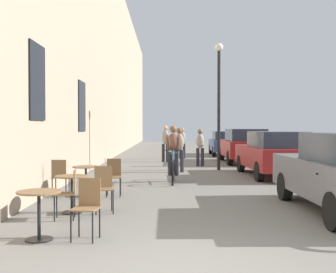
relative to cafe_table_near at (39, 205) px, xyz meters
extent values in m
cube|color=tan|center=(-1.27, 12.39, 4.82)|extent=(0.50, 68.00, 10.68)
cube|color=black|center=(-1.00, 3.26, 2.14)|extent=(0.04, 1.10, 1.70)
cube|color=black|center=(-1.00, 8.24, 1.85)|extent=(0.04, 1.10, 1.70)
cylinder|color=black|center=(0.00, 0.00, -0.51)|extent=(0.40, 0.40, 0.02)
cylinder|color=black|center=(0.00, 0.00, -0.16)|extent=(0.05, 0.05, 0.67)
cylinder|color=brown|center=(0.00, 0.00, 0.19)|extent=(0.64, 0.64, 0.02)
cylinder|color=black|center=(0.81, -0.18, -0.30)|extent=(0.02, 0.02, 0.45)
cylinder|color=black|center=(0.49, -0.13, -0.30)|extent=(0.02, 0.02, 0.45)
cylinder|color=black|center=(0.86, 0.13, -0.30)|extent=(0.02, 0.02, 0.45)
cylinder|color=black|center=(0.54, 0.18, -0.30)|extent=(0.02, 0.02, 0.45)
cube|color=brown|center=(0.68, 0.00, -0.06)|extent=(0.43, 0.43, 0.02)
cube|color=brown|center=(0.71, 0.18, 0.16)|extent=(0.34, 0.07, 0.42)
cylinder|color=black|center=(0.04, 1.96, -0.51)|extent=(0.40, 0.40, 0.02)
cylinder|color=black|center=(0.04, 1.96, -0.16)|extent=(0.05, 0.05, 0.67)
cylinder|color=brown|center=(0.04, 1.96, 0.19)|extent=(0.64, 0.64, 0.02)
cylinder|color=black|center=(-0.10, 1.21, -0.30)|extent=(0.02, 0.02, 0.45)
cylinder|color=black|center=(-0.14, 1.53, -0.30)|extent=(0.02, 0.02, 0.45)
cylinder|color=black|center=(0.22, 1.26, -0.30)|extent=(0.02, 0.02, 0.45)
cylinder|color=black|center=(0.18, 1.58, -0.30)|extent=(0.02, 0.02, 0.45)
cube|color=brown|center=(0.04, 1.40, -0.06)|extent=(0.43, 0.43, 0.02)
cube|color=brown|center=(0.22, 1.42, 0.16)|extent=(0.06, 0.34, 0.42)
cylinder|color=black|center=(0.85, 1.83, -0.30)|extent=(0.02, 0.02, 0.45)
cylinder|color=black|center=(0.54, 1.77, -0.30)|extent=(0.02, 0.02, 0.45)
cylinder|color=black|center=(0.79, 2.15, -0.30)|extent=(0.02, 0.02, 0.45)
cylinder|color=black|center=(0.47, 2.08, -0.30)|extent=(0.02, 0.02, 0.45)
cube|color=brown|center=(0.66, 1.96, -0.06)|extent=(0.45, 0.45, 0.02)
cube|color=brown|center=(0.63, 2.13, 0.16)|extent=(0.34, 0.09, 0.42)
cylinder|color=black|center=(-0.06, 3.92, -0.51)|extent=(0.40, 0.40, 0.02)
cylinder|color=black|center=(-0.06, 3.92, -0.16)|extent=(0.05, 0.05, 0.67)
cylinder|color=brown|center=(-0.06, 3.92, 0.19)|extent=(0.64, 0.64, 0.02)
cylinder|color=black|center=(-0.82, 4.08, -0.30)|extent=(0.02, 0.02, 0.45)
cylinder|color=black|center=(-0.49, 4.08, -0.30)|extent=(0.02, 0.02, 0.45)
cylinder|color=black|center=(-0.82, 3.76, -0.30)|extent=(0.02, 0.02, 0.45)
cylinder|color=black|center=(-0.49, 3.76, -0.30)|extent=(0.02, 0.02, 0.45)
cube|color=brown|center=(-0.66, 3.92, -0.06)|extent=(0.38, 0.38, 0.02)
cube|color=brown|center=(-0.65, 3.74, 0.16)|extent=(0.34, 0.02, 0.42)
cylinder|color=black|center=(0.78, 3.77, -0.30)|extent=(0.02, 0.02, 0.45)
cylinder|color=black|center=(0.46, 3.75, -0.30)|extent=(0.02, 0.02, 0.45)
cylinder|color=black|center=(0.76, 4.09, -0.30)|extent=(0.02, 0.02, 0.45)
cylinder|color=black|center=(0.44, 4.07, -0.30)|extent=(0.02, 0.02, 0.45)
cube|color=brown|center=(0.61, 3.92, -0.06)|extent=(0.40, 0.40, 0.02)
cube|color=brown|center=(0.60, 4.10, 0.16)|extent=(0.34, 0.04, 0.42)
torus|color=black|center=(2.05, 5.85, -0.19)|extent=(0.08, 0.71, 0.71)
torus|color=black|center=(2.09, 6.90, -0.19)|extent=(0.08, 0.71, 0.71)
cylinder|color=#286084|center=(2.09, 6.81, 0.09)|extent=(0.04, 0.22, 0.58)
cylinder|color=#286084|center=(2.07, 6.31, 0.43)|extent=(0.07, 0.83, 0.14)
cylinder|color=#286084|center=(2.05, 5.87, 0.14)|extent=(0.04, 0.09, 0.67)
cylinder|color=#286084|center=(2.08, 6.40, -0.15)|extent=(0.08, 1.00, 0.12)
cylinder|color=black|center=(2.06, 5.90, 0.48)|extent=(0.52, 0.05, 0.03)
ellipsoid|color=black|center=(2.09, 6.72, 0.41)|extent=(0.12, 0.24, 0.06)
ellipsoid|color=brown|center=(2.08, 6.64, 0.68)|extent=(0.35, 0.36, 0.59)
sphere|color=brown|center=(2.08, 6.60, 1.08)|extent=(0.22, 0.22, 0.22)
cylinder|color=#26262D|center=(2.18, 6.56, 0.03)|extent=(0.15, 0.40, 0.75)
cylinder|color=#26262D|center=(1.98, 6.56, 0.03)|extent=(0.15, 0.40, 0.75)
cylinder|color=brown|center=(2.21, 6.24, 0.68)|extent=(0.10, 0.75, 0.48)
cylinder|color=brown|center=(1.93, 6.25, 0.68)|extent=(0.14, 0.75, 0.48)
cylinder|color=#26262D|center=(2.46, 9.35, -0.12)|extent=(0.14, 0.14, 0.80)
cylinder|color=#26262D|center=(2.26, 9.38, -0.12)|extent=(0.14, 0.14, 0.80)
ellipsoid|color=#9E9384|center=(2.36, 9.37, 0.59)|extent=(0.37, 0.29, 0.63)
sphere|color=brown|center=(2.36, 9.37, 1.01)|extent=(0.22, 0.22, 0.22)
cylinder|color=#26262D|center=(3.23, 11.81, -0.14)|extent=(0.14, 0.14, 0.77)
cylinder|color=#26262D|center=(3.43, 11.83, -0.14)|extent=(0.14, 0.14, 0.77)
ellipsoid|color=#9E9384|center=(3.33, 11.82, 0.55)|extent=(0.36, 0.27, 0.61)
sphere|color=brown|center=(3.33, 11.82, 0.96)|extent=(0.22, 0.22, 0.22)
cylinder|color=#26262D|center=(1.74, 14.04, -0.09)|extent=(0.14, 0.14, 0.86)
cylinder|color=#26262D|center=(1.94, 14.01, -0.09)|extent=(0.14, 0.14, 0.86)
ellipsoid|color=#9E9384|center=(1.84, 14.02, 0.67)|extent=(0.38, 0.30, 0.68)
sphere|color=tan|center=(1.84, 14.02, 1.11)|extent=(0.22, 0.22, 0.22)
cylinder|color=#26262D|center=(2.63, 16.04, -0.12)|extent=(0.14, 0.14, 0.80)
cylinder|color=#26262D|center=(2.83, 16.04, -0.12)|extent=(0.14, 0.14, 0.80)
ellipsoid|color=#9E9384|center=(2.73, 16.04, 0.59)|extent=(0.35, 0.25, 0.63)
sphere|color=#A57A5B|center=(2.73, 16.04, 1.01)|extent=(0.22, 0.22, 0.22)
cylinder|color=black|center=(3.91, 10.15, 1.78)|extent=(0.12, 0.12, 4.60)
sphere|color=silver|center=(3.91, 10.15, 4.22)|extent=(0.32, 0.32, 0.32)
cylinder|color=black|center=(4.55, 3.38, -0.21)|extent=(0.20, 0.63, 0.63)
cylinder|color=black|center=(4.55, 0.51, -0.21)|extent=(0.20, 0.63, 0.63)
cube|color=maroon|center=(5.48, 8.09, 0.13)|extent=(1.85, 4.29, 0.69)
cube|color=#283342|center=(5.49, 7.58, 0.74)|extent=(1.53, 2.33, 0.51)
cylinder|color=black|center=(4.65, 9.48, -0.21)|extent=(0.21, 0.62, 0.61)
cylinder|color=black|center=(6.25, 9.51, -0.21)|extent=(0.21, 0.62, 0.61)
cylinder|color=black|center=(4.71, 6.67, -0.21)|extent=(0.21, 0.62, 0.61)
cylinder|color=black|center=(6.31, 6.71, -0.21)|extent=(0.21, 0.62, 0.61)
cube|color=maroon|center=(5.49, 13.54, 0.16)|extent=(1.90, 4.47, 0.72)
cube|color=#283342|center=(5.48, 13.01, 0.79)|extent=(1.58, 2.42, 0.54)
cylinder|color=black|center=(4.67, 15.02, -0.20)|extent=(0.21, 0.64, 0.64)
cylinder|color=black|center=(6.35, 15.00, -0.20)|extent=(0.21, 0.64, 0.64)
cylinder|color=black|center=(4.64, 12.09, -0.20)|extent=(0.21, 0.64, 0.64)
cylinder|color=black|center=(6.31, 12.07, -0.20)|extent=(0.21, 0.64, 0.64)
cube|color=#384C84|center=(5.37, 18.80, 0.09)|extent=(1.79, 4.06, 0.65)
cube|color=#283342|center=(5.36, 18.32, 0.66)|extent=(1.47, 2.21, 0.48)
cylinder|color=black|center=(4.66, 20.15, -0.23)|extent=(0.21, 0.58, 0.58)
cylinder|color=black|center=(6.17, 20.10, -0.23)|extent=(0.21, 0.58, 0.58)
cylinder|color=black|center=(4.57, 17.50, -0.23)|extent=(0.21, 0.58, 0.58)
cylinder|color=black|center=(6.08, 17.45, -0.23)|extent=(0.21, 0.58, 0.58)
torus|color=black|center=(4.74, 1.18, -0.22)|extent=(0.12, 0.69, 0.69)
cylinder|color=black|center=(4.74, 1.08, 0.33)|extent=(0.62, 0.06, 0.03)
camera|label=1|loc=(1.85, -6.13, 1.13)|focal=45.10mm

